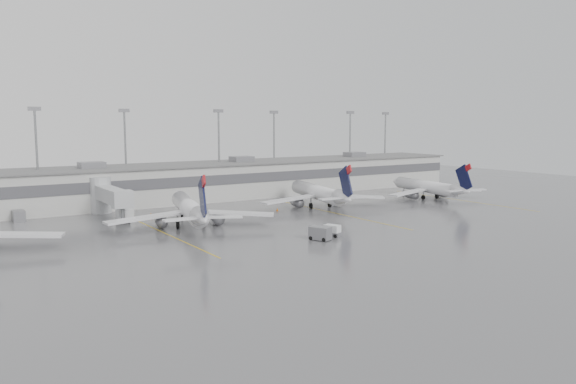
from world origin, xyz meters
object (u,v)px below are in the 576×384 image
jet_mid_left (190,209)px  baggage_tug (332,232)px  jet_far_right (429,187)px  jet_mid_right (319,193)px

jet_mid_left → baggage_tug: 24.65m
jet_mid_left → baggage_tug: bearing=-36.4°
jet_far_right → jet_mid_left: bearing=-168.7°
jet_mid_right → baggage_tug: size_ratio=9.24×
jet_mid_right → jet_mid_left: bearing=-155.9°
jet_mid_right → jet_far_right: size_ratio=1.08×
jet_mid_right → jet_far_right: jet_mid_right is taller
jet_far_right → jet_mid_right: bearing=-177.9°
jet_mid_right → jet_far_right: bearing=6.5°
jet_far_right → baggage_tug: bearing=-145.3°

